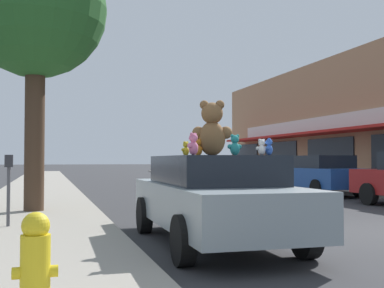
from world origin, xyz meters
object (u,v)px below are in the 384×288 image
at_px(teddy_bear_teal, 235,145).
at_px(parking_meter, 9,181).
at_px(teddy_bear_pink, 193,144).
at_px(teddy_bear_white, 262,147).
at_px(plush_art_car, 213,196).
at_px(teddy_bear_orange, 198,147).
at_px(teddy_bear_blue, 269,147).
at_px(teddy_bear_giant, 212,129).
at_px(teddy_bear_yellow, 186,149).
at_px(parked_car_far_right, 316,173).
at_px(street_tree, 36,10).
at_px(fire_hydrant, 35,265).
at_px(teddy_bear_purple, 213,146).

bearing_deg(teddy_bear_teal, parking_meter, -45.68).
height_order(teddy_bear_pink, parking_meter, teddy_bear_pink).
bearing_deg(teddy_bear_white, plush_art_car, -78.07).
relative_size(plush_art_car, teddy_bear_white, 20.25).
relative_size(teddy_bear_orange, teddy_bear_teal, 0.91).
distance_m(teddy_bear_pink, teddy_bear_blue, 1.05).
bearing_deg(teddy_bear_orange, teddy_bear_giant, -178.21).
xyz_separation_m(plush_art_car, teddy_bear_blue, (0.42, -1.12, 0.74)).
bearing_deg(teddy_bear_giant, teddy_bear_white, 126.36).
xyz_separation_m(teddy_bear_yellow, parked_car_far_right, (7.53, 8.59, -0.68)).
distance_m(teddy_bear_giant, teddy_bear_pink, 1.22).
distance_m(teddy_bear_giant, street_tree, 6.23).
height_order(teddy_bear_white, street_tree, street_tree).
bearing_deg(teddy_bear_teal, teddy_bear_giant, -87.68).
distance_m(teddy_bear_white, parked_car_far_right, 12.11).
distance_m(teddy_bear_blue, parking_meter, 4.81).
bearing_deg(teddy_bear_white, teddy_bear_orange, -68.39).
bearing_deg(parking_meter, teddy_bear_teal, -40.92).
distance_m(teddy_bear_orange, street_tree, 6.28).
bearing_deg(fire_hydrant, teddy_bear_purple, 53.43).
xyz_separation_m(teddy_bear_white, parked_car_far_right, (6.86, 9.96, -0.68)).
height_order(teddy_bear_orange, teddy_bear_purple, teddy_bear_purple).
bearing_deg(fire_hydrant, teddy_bear_yellow, 58.21).
xyz_separation_m(teddy_bear_giant, fire_hydrant, (-2.54, -3.29, -1.27)).
distance_m(plush_art_car, parked_car_far_right, 11.39).
relative_size(teddy_bear_pink, teddy_bear_blue, 1.28).
bearing_deg(teddy_bear_white, teddy_bear_pink, -11.24).
bearing_deg(parking_meter, street_tree, 82.06).
bearing_deg(teddy_bear_purple, teddy_bear_white, 69.72).
relative_size(teddy_bear_white, teddy_bear_teal, 0.74).
bearing_deg(teddy_bear_teal, teddy_bear_yellow, -69.29).
relative_size(teddy_bear_giant, teddy_bear_pink, 2.92).
distance_m(teddy_bear_pink, teddy_bear_purple, 1.52).
distance_m(plush_art_car, teddy_bear_orange, 0.80).
height_order(teddy_bear_giant, teddy_bear_purple, teddy_bear_giant).
height_order(teddy_bear_blue, street_tree, street_tree).
bearing_deg(parking_meter, teddy_bear_pink, -50.84).
relative_size(teddy_bear_giant, teddy_bear_teal, 2.89).
bearing_deg(teddy_bear_blue, parked_car_far_right, 175.60).
distance_m(teddy_bear_giant, parked_car_far_right, 11.41).
bearing_deg(teddy_bear_blue, parking_meter, -102.44).
relative_size(teddy_bear_orange, teddy_bear_blue, 1.18).
bearing_deg(teddy_bear_pink, teddy_bear_white, 130.85).
bearing_deg(street_tree, teddy_bear_yellow, -61.73).
distance_m(teddy_bear_yellow, parking_meter, 3.36).
xyz_separation_m(teddy_bear_yellow, teddy_bear_blue, (0.78, -1.37, 0.00)).
bearing_deg(teddy_bear_purple, parking_meter, -56.09).
bearing_deg(fire_hydrant, teddy_bear_orange, 54.91).
xyz_separation_m(plush_art_car, teddy_bear_purple, (0.12, 0.33, 0.80)).
bearing_deg(plush_art_car, teddy_bear_teal, -81.44).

